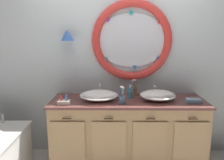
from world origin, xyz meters
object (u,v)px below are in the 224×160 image
folded_hand_towel (193,101)px  toiletry_basket (64,102)px  toothbrush_holder_right (134,91)px  sink_basin_right (158,95)px  toothbrush_holder_left (122,99)px  soap_dispenser (131,92)px  sink_basin_left (99,95)px

folded_hand_towel → toiletry_basket: toiletry_basket is taller
toothbrush_holder_right → toiletry_basket: (-0.84, -0.42, -0.03)m
toothbrush_holder_right → toiletry_basket: toothbrush_holder_right is taller
toothbrush_holder_right → toiletry_basket: bearing=-153.7°
sink_basin_right → toothbrush_holder_right: bearing=138.0°
toothbrush_holder_left → toothbrush_holder_right: bearing=66.5°
soap_dispenser → toiletry_basket: bearing=-161.5°
sink_basin_left → sink_basin_right: (0.72, 0.00, 0.00)m
sink_basin_left → toothbrush_holder_left: (0.28, -0.14, -0.01)m
toothbrush_holder_left → folded_hand_towel: 0.85m
toiletry_basket → toothbrush_holder_right: bearing=26.3°
sink_basin_right → folded_hand_towel: size_ratio=2.32×
sink_basin_right → toothbrush_holder_right: 0.37m
toothbrush_holder_left → toothbrush_holder_right: size_ratio=0.96×
toiletry_basket → soap_dispenser: bearing=18.5°
toothbrush_holder_right → folded_hand_towel: size_ratio=1.20×
sink_basin_right → toiletry_basket: sink_basin_right is taller
toothbrush_holder_right → sink_basin_right: bearing=-42.0°
soap_dispenser → toothbrush_holder_left: bearing=-116.4°
soap_dispenser → toothbrush_holder_right: bearing=71.2°
toothbrush_holder_left → soap_dispenser: 0.26m
toothbrush_holder_left → folded_hand_towel: (0.85, 0.05, -0.04)m
sink_basin_right → toiletry_basket: size_ratio=3.16×
sink_basin_left → toothbrush_holder_right: bearing=28.8°
sink_basin_left → toothbrush_holder_right: size_ratio=2.10×
sink_basin_left → toothbrush_holder_left: toothbrush_holder_left is taller
toothbrush_holder_right → folded_hand_towel: 0.76m
toothbrush_holder_left → toiletry_basket: 0.67m
toothbrush_holder_left → folded_hand_towel: size_ratio=1.15×
sink_basin_left → folded_hand_towel: bearing=-4.6°
toothbrush_holder_right → folded_hand_towel: toothbrush_holder_right is taller
sink_basin_right → soap_dispenser: (-0.32, 0.09, 0.01)m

